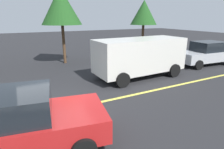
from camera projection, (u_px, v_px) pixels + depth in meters
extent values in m
plane|color=#262628|center=(58.00, 112.00, 6.88)|extent=(80.00, 80.00, 0.00)
cube|color=#E0D14C|center=(127.00, 96.00, 8.19)|extent=(28.00, 0.16, 0.01)
cube|color=silver|center=(140.00, 55.00, 10.55)|extent=(5.25, 2.14, 1.82)
cube|color=black|center=(167.00, 45.00, 11.39)|extent=(0.21, 1.84, 0.80)
cylinder|color=black|center=(151.00, 63.00, 12.47)|extent=(0.77, 0.28, 0.76)
cylinder|color=black|center=(174.00, 70.00, 10.80)|extent=(0.77, 0.28, 0.76)
cylinder|color=black|center=(104.00, 70.00, 10.84)|extent=(0.77, 0.28, 0.76)
cylinder|color=black|center=(122.00, 80.00, 9.16)|extent=(0.77, 0.28, 0.76)
cube|color=red|center=(18.00, 128.00, 4.72)|extent=(4.70, 2.55, 0.65)
cube|color=black|center=(4.00, 106.00, 4.47)|extent=(2.38, 1.94, 0.65)
cylinder|color=black|center=(75.00, 114.00, 6.08)|extent=(0.67, 0.33, 0.64)
cube|color=#B7BABF|center=(205.00, 56.00, 13.50)|extent=(4.45, 2.11, 0.67)
cube|color=black|center=(208.00, 46.00, 13.38)|extent=(2.19, 1.72, 0.67)
cylinder|color=black|center=(199.00, 65.00, 12.28)|extent=(0.66, 0.27, 0.64)
cylinder|color=black|center=(180.00, 59.00, 13.84)|extent=(0.66, 0.27, 0.64)
cylinder|color=black|center=(209.00, 56.00, 14.92)|extent=(0.66, 0.27, 0.64)
cylinder|color=#513823|center=(64.00, 44.00, 13.75)|extent=(0.21, 0.21, 2.82)
cone|color=#1E4C1C|center=(61.00, 6.00, 12.96)|extent=(2.84, 2.84, 2.52)
cylinder|color=#513823|center=(143.00, 40.00, 17.18)|extent=(0.23, 0.23, 2.68)
cone|color=#1E4C1C|center=(144.00, 12.00, 16.47)|extent=(2.37, 2.37, 2.10)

